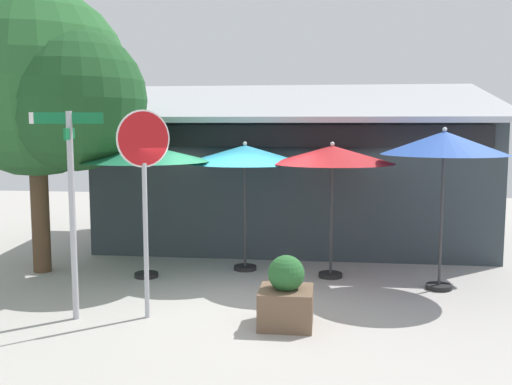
% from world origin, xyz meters
% --- Properties ---
extents(ground_plane, '(28.00, 28.00, 0.10)m').
position_xyz_m(ground_plane, '(0.00, 0.00, -0.05)').
color(ground_plane, '#ADA8A0').
extents(cafe_building, '(9.12, 4.81, 3.91)m').
position_xyz_m(cafe_building, '(0.72, 4.73, 1.57)').
color(cafe_building, '#333D42').
rests_on(cafe_building, ground).
extents(street_sign_post, '(0.97, 0.91, 3.03)m').
position_xyz_m(street_sign_post, '(-2.14, -1.37, 1.88)').
color(street_sign_post, '#A8AAB2').
rests_on(street_sign_post, ground).
extents(stop_sign, '(0.62, 0.57, 3.05)m').
position_xyz_m(stop_sign, '(-1.11, -1.19, 2.15)').
color(stop_sign, '#A8AAB2').
rests_on(stop_sign, ground).
extents(patio_umbrella_forest_green_left, '(2.45, 2.45, 2.54)m').
position_xyz_m(patio_umbrella_forest_green_left, '(-1.83, 1.02, 2.30)').
color(patio_umbrella_forest_green_left, black).
rests_on(patio_umbrella_forest_green_left, ground).
extents(patio_umbrella_teal_center, '(2.36, 2.36, 2.51)m').
position_xyz_m(patio_umbrella_teal_center, '(-0.07, 1.78, 2.25)').
color(patio_umbrella_teal_center, black).
rests_on(patio_umbrella_teal_center, ground).
extents(patio_umbrella_crimson_right, '(2.28, 2.28, 2.52)m').
position_xyz_m(patio_umbrella_crimson_right, '(1.59, 1.44, 2.27)').
color(patio_umbrella_crimson_right, black).
rests_on(patio_umbrella_crimson_right, ground).
extents(patio_umbrella_royal_blue_far_right, '(2.12, 2.12, 2.79)m').
position_xyz_m(patio_umbrella_royal_blue_far_right, '(3.45, 0.86, 2.50)').
color(patio_umbrella_royal_blue_far_right, black).
rests_on(patio_umbrella_royal_blue_far_right, ground).
extents(shade_tree, '(4.03, 3.55, 5.40)m').
position_xyz_m(shade_tree, '(-3.69, 1.07, 3.52)').
color(shade_tree, brown).
rests_on(shade_tree, ground).
extents(sidewalk_planter, '(0.75, 0.75, 1.02)m').
position_xyz_m(sidewalk_planter, '(0.95, -1.30, 0.42)').
color(sidewalk_planter, brown).
rests_on(sidewalk_planter, ground).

